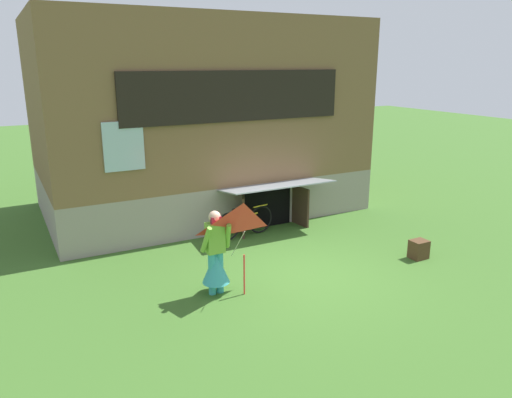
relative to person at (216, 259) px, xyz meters
The scene contains 6 objects.
ground_plane 2.04m from the person, ahead, with size 60.00×60.00×0.00m, color #386023.
log_house 6.31m from the person, 71.25° to the left, with size 8.75×6.43×5.42m.
person is the anchor object (origin of this frame).
kite 0.96m from the person, 59.22° to the right, with size 1.09×0.97×1.81m.
bicycle_yellow 3.18m from the person, 53.48° to the left, with size 1.71×0.30×0.78m.
wooden_crate 4.77m from the person, ahead, with size 0.38×0.32×0.42m, color #4C331E.
Camera 1 is at (-5.27, -7.91, 4.27)m, focal length 34.42 mm.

